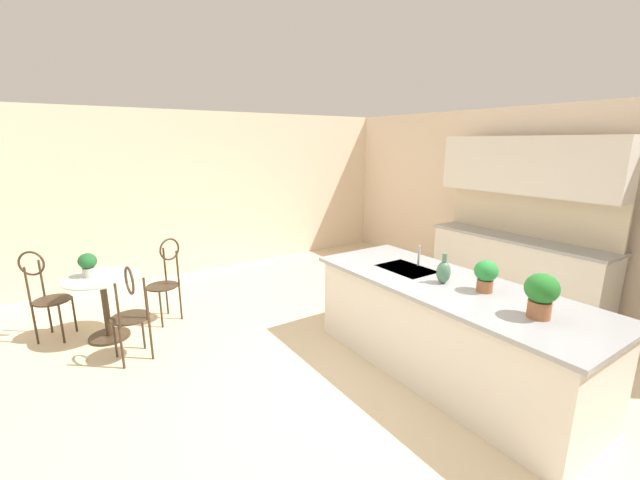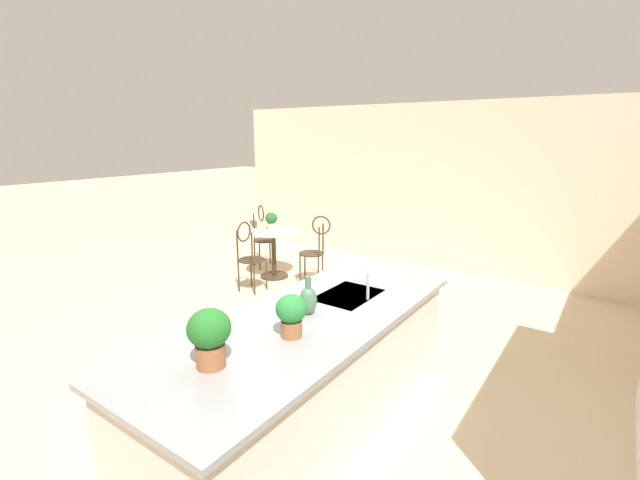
% 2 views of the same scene
% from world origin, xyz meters
% --- Properties ---
extents(ground_plane, '(40.00, 40.00, 0.00)m').
position_xyz_m(ground_plane, '(0.00, 0.00, 0.00)').
color(ground_plane, beige).
extents(wall_left_window, '(0.12, 7.80, 2.70)m').
position_xyz_m(wall_left_window, '(-4.26, 0.00, 1.35)').
color(wall_left_window, beige).
rests_on(wall_left_window, ground).
extents(kitchen_island, '(2.80, 1.06, 0.92)m').
position_xyz_m(kitchen_island, '(0.30, 0.85, 0.46)').
color(kitchen_island, white).
rests_on(kitchen_island, ground).
extents(bistro_table, '(0.80, 0.80, 0.74)m').
position_xyz_m(bistro_table, '(-2.32, -1.78, 0.45)').
color(bistro_table, '#3D2D1E').
rests_on(bistro_table, ground).
extents(chair_near_window, '(0.50, 0.52, 1.04)m').
position_xyz_m(chair_near_window, '(-2.46, -1.07, 0.57)').
color(chair_near_window, '#3D2D1E').
rests_on(chair_near_window, ground).
extents(chair_by_island, '(0.52, 0.52, 1.04)m').
position_xyz_m(chair_by_island, '(-2.68, -2.32, 0.57)').
color(chair_by_island, '#3D2D1E').
rests_on(chair_by_island, ground).
extents(chair_toward_desk, '(0.50, 0.41, 1.04)m').
position_xyz_m(chair_toward_desk, '(-1.61, -1.61, 0.57)').
color(chair_toward_desk, '#3D2D1E').
rests_on(chair_toward_desk, ground).
extents(sink_faucet, '(0.02, 0.02, 0.22)m').
position_xyz_m(sink_faucet, '(-0.25, 1.03, 1.03)').
color(sink_faucet, '#B2B5BA').
rests_on(sink_faucet, kitchen_island).
extents(potted_plant_on_table, '(0.19, 0.19, 0.27)m').
position_xyz_m(potted_plant_on_table, '(-2.41, -1.89, 0.89)').
color(potted_plant_on_table, beige).
rests_on(potted_plant_on_table, bistro_table).
extents(potted_plant_counter_far, '(0.24, 0.24, 0.34)m').
position_xyz_m(potted_plant_counter_far, '(1.15, 0.80, 1.12)').
color(potted_plant_counter_far, '#9E603D').
rests_on(potted_plant_counter_far, kitchen_island).
extents(potted_plant_counter_near, '(0.20, 0.20, 0.28)m').
position_xyz_m(potted_plant_counter_near, '(0.60, 0.94, 1.08)').
color(potted_plant_counter_near, '#9E603D').
rests_on(potted_plant_counter_near, kitchen_island).
extents(vase_on_counter, '(0.13, 0.13, 0.29)m').
position_xyz_m(vase_on_counter, '(0.25, 0.82, 1.03)').
color(vase_on_counter, '#4C7A5B').
rests_on(vase_on_counter, kitchen_island).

